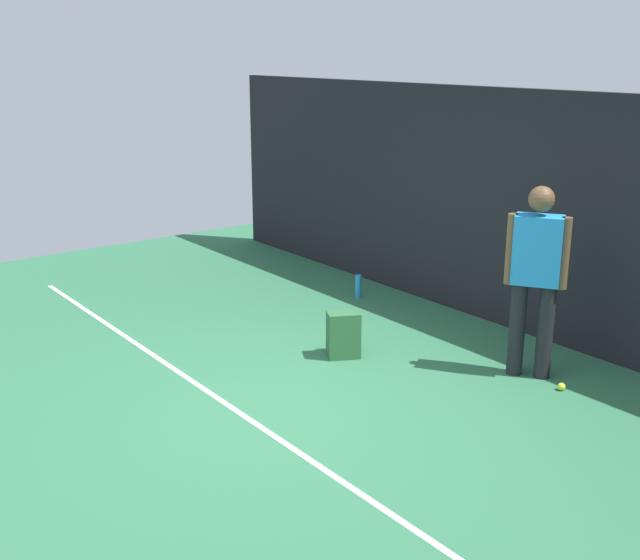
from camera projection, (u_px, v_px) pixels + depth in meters
ground_plane at (281, 406)px, 6.39m from camera, size 12.00×12.00×0.00m
back_fence at (527, 214)px, 7.80m from camera, size 10.00×0.10×2.43m
court_line at (246, 417)px, 6.20m from camera, size 9.00×0.05×0.00m
tennis_player at (536, 271)px, 6.73m from camera, size 0.46×0.40×1.70m
backpack at (343, 335)px, 7.37m from camera, size 0.37×0.36×0.44m
tennis_ball_near_player at (561, 387)px, 6.68m from camera, size 0.07×0.07×0.07m
water_bottle at (358, 286)px, 9.14m from camera, size 0.07×0.07×0.27m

